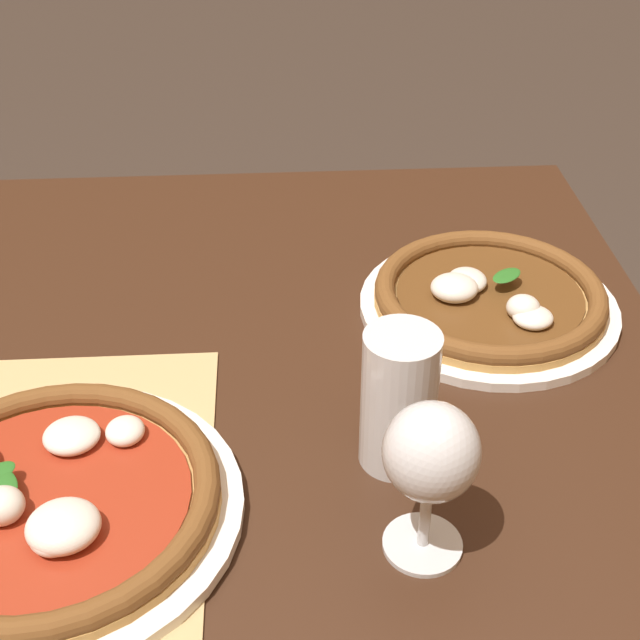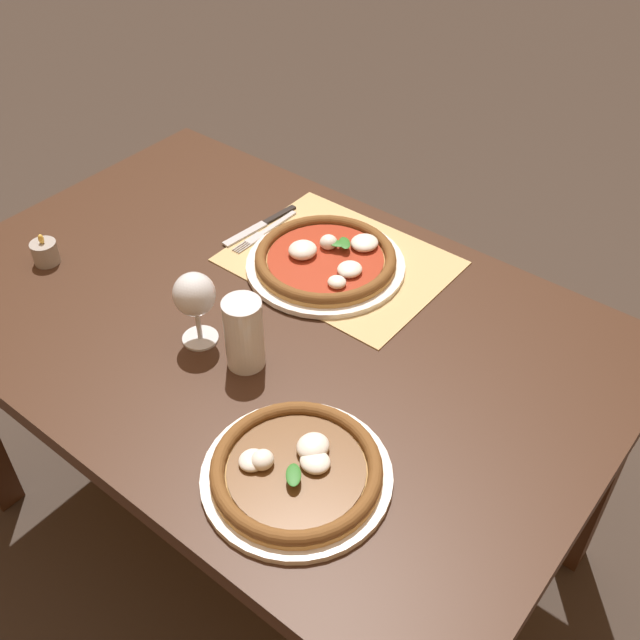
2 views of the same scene
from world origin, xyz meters
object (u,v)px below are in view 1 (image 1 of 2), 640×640
object	(u,v)px
pizza_far	(489,298)
wine_glass	(431,458)
pint_glass	(399,402)
pizza_near	(50,500)

from	to	relation	value
pizza_far	wine_glass	xyz separation A→B (m)	(0.35, -0.13, 0.09)
pint_glass	pizza_far	bearing A→B (deg)	149.34
pizza_near	wine_glass	size ratio (longest dim) A/B	2.20
pizza_far	pizza_near	bearing A→B (deg)	-56.80
pizza_near	wine_glass	world-z (taller)	wine_glass
wine_glass	pint_glass	size ratio (longest dim) A/B	1.07
pizza_near	pint_glass	bearing A→B (deg)	100.64
wine_glass	pint_glass	world-z (taller)	wine_glass
wine_glass	pint_glass	bearing A→B (deg)	-175.38
pizza_far	wine_glass	size ratio (longest dim) A/B	1.99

